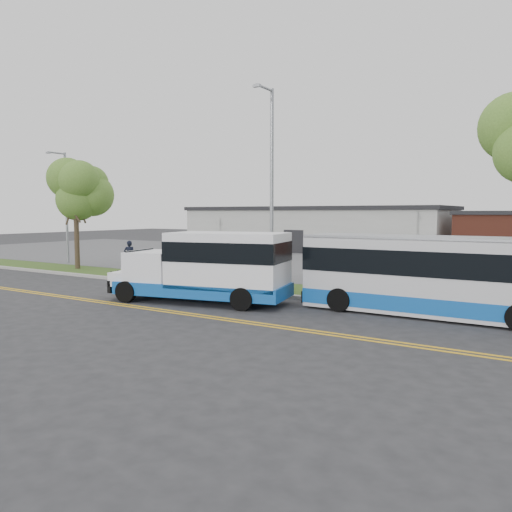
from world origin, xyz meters
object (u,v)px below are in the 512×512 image
Objects in this scene: streetlight_near at (271,182)px; pedestrian at (130,256)px; tree_west at (75,191)px; transit_bus at (447,277)px; streetlight_far at (65,203)px; shuttle_bus at (211,265)px; parked_car_b at (195,252)px; parked_car_a at (186,253)px.

streetlight_near reaches higher than pedestrian.
transit_bus is at bearing -6.29° from tree_west.
streetlight_far is (-19.00, 2.69, -0.76)m from streetlight_near.
streetlight_far is 8.79m from pedestrian.
streetlight_far is 20.22m from shuttle_bus.
tree_west is 1.55× the size of parked_car_b.
shuttle_bus is 17.45m from parked_car_b.
streetlight_near is 11.85m from pedestrian.
streetlight_far is 1.64× the size of parked_car_a.
transit_bus is 5.44× the size of pedestrian.
streetlight_near is at bearing -8.05° from streetlight_far.
streetlight_far is (-4.00, 2.22, -0.65)m from tree_west.
streetlight_near is 2.13× the size of parked_car_b.
tree_west reaches higher than parked_car_b.
tree_west is 8.45m from parked_car_a.
streetlight_far is at bearing -45.37° from pedestrian.
parked_car_a is (0.12, 5.28, -0.15)m from pedestrian.
streetlight_far reaches higher than transit_bus.
streetlight_near reaches higher than tree_west.
streetlight_far is at bearing 151.02° from tree_west.
streetlight_far reaches higher than pedestrian.
streetlight_near is at bearing 138.10° from pedestrian.
streetlight_far is 0.77× the size of transit_bus.
streetlight_far is 1.00× the size of shuttle_bus.
streetlight_far is 28.17m from transit_bus.
transit_bus is 23.11m from parked_car_b.
streetlight_far reaches higher than shuttle_bus.
streetlight_far is at bearing 147.36° from shuttle_bus.
streetlight_near is 1.19× the size of streetlight_far.
streetlight_near is at bearing 74.40° from shuttle_bus.
shuttle_bus is (-0.28, -4.37, -3.66)m from streetlight_near.
tree_west is 5.74m from pedestrian.
tree_west is 24.01m from transit_bus.
tree_west is 1.41× the size of parked_car_a.
streetlight_near reaches higher than shuttle_bus.
shuttle_bus is at bearing -18.22° from tree_west.
shuttle_bus reaches higher than pedestrian.
parked_car_b is (-20.41, 10.81, -0.71)m from transit_bus.
transit_bus is at bearing -47.03° from parked_car_a.
streetlight_far reaches higher than parked_car_a.
pedestrian is 7.46m from parked_car_b.
parked_car_a is at bearing -58.99° from parked_car_b.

